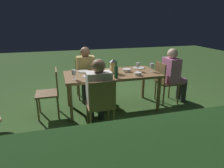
{
  "coord_description": "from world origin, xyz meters",
  "views": [
    {
      "loc": [
        1.0,
        3.58,
        1.72
      ],
      "look_at": [
        0.0,
        0.0,
        0.51
      ],
      "focal_mm": 32.29,
      "sensor_mm": 36.0,
      "label": 1
    }
  ],
  "objects_px": {
    "bowl_olives": "(102,69)",
    "wine_glass_a": "(152,66)",
    "chair_head_near": "(165,80)",
    "wine_glass_b": "(74,73)",
    "dining_table": "(112,76)",
    "bowl_bread": "(138,74)",
    "plate_c": "(89,76)",
    "wine_glass_c": "(138,65)",
    "person_in_cream": "(98,90)",
    "lantern_centerpiece": "(113,65)",
    "green_bottle_on_table": "(116,72)",
    "bowl_salad": "(97,72)",
    "bowl_dip": "(127,70)",
    "chair_side_left_b": "(85,76)",
    "plate_b": "(83,71)",
    "plate_a": "(139,68)",
    "person_in_pink": "(173,73)",
    "chair_head_far": "(51,90)",
    "chair_side_right_b": "(101,104)",
    "person_in_mustard": "(86,71)"
  },
  "relations": [
    {
      "from": "bowl_olives",
      "to": "wine_glass_a",
      "type": "bearing_deg",
      "value": 155.63
    },
    {
      "from": "chair_head_near",
      "to": "wine_glass_b",
      "type": "xyz_separation_m",
      "value": [
        1.88,
        0.23,
        0.36
      ]
    },
    {
      "from": "dining_table",
      "to": "bowl_bread",
      "type": "distance_m",
      "value": 0.51
    },
    {
      "from": "chair_head_near",
      "to": "bowl_bread",
      "type": "bearing_deg",
      "value": 20.67
    },
    {
      "from": "chair_head_near",
      "to": "plate_c",
      "type": "relative_size",
      "value": 3.52
    },
    {
      "from": "wine_glass_c",
      "to": "person_in_cream",
      "type": "bearing_deg",
      "value": 34.36
    },
    {
      "from": "lantern_centerpiece",
      "to": "wine_glass_c",
      "type": "xyz_separation_m",
      "value": [
        -0.5,
        0.01,
        -0.03
      ]
    },
    {
      "from": "green_bottle_on_table",
      "to": "bowl_salad",
      "type": "xyz_separation_m",
      "value": [
        0.26,
        -0.41,
        -0.08
      ]
    },
    {
      "from": "bowl_olives",
      "to": "bowl_dip",
      "type": "height_order",
      "value": "bowl_dip"
    },
    {
      "from": "wine_glass_a",
      "to": "lantern_centerpiece",
      "type": "bearing_deg",
      "value": -9.71
    },
    {
      "from": "chair_side_left_b",
      "to": "green_bottle_on_table",
      "type": "xyz_separation_m",
      "value": [
        -0.39,
        1.14,
        0.35
      ]
    },
    {
      "from": "chair_side_left_b",
      "to": "bowl_dip",
      "type": "relative_size",
      "value": 5.4
    },
    {
      "from": "bowl_salad",
      "to": "wine_glass_b",
      "type": "bearing_deg",
      "value": 34.07
    },
    {
      "from": "person_in_cream",
      "to": "plate_b",
      "type": "xyz_separation_m",
      "value": [
        0.11,
        -0.88,
        0.1
      ]
    },
    {
      "from": "person_in_cream",
      "to": "plate_b",
      "type": "distance_m",
      "value": 0.89
    },
    {
      "from": "chair_head_near",
      "to": "wine_glass_c",
      "type": "xyz_separation_m",
      "value": [
        0.61,
        -0.01,
        0.36
      ]
    },
    {
      "from": "plate_a",
      "to": "bowl_olives",
      "type": "distance_m",
      "value": 0.77
    },
    {
      "from": "plate_c",
      "to": "wine_glass_c",
      "type": "bearing_deg",
      "value": -171.74
    },
    {
      "from": "bowl_bread",
      "to": "wine_glass_b",
      "type": "bearing_deg",
      "value": -2.23
    },
    {
      "from": "wine_glass_a",
      "to": "plate_b",
      "type": "xyz_separation_m",
      "value": [
        1.29,
        -0.36,
        -0.11
      ]
    },
    {
      "from": "plate_c",
      "to": "person_in_pink",
      "type": "bearing_deg",
      "value": -175.88
    },
    {
      "from": "chair_head_far",
      "to": "bowl_bread",
      "type": "xyz_separation_m",
      "value": [
        -1.56,
        0.27,
        0.27
      ]
    },
    {
      "from": "chair_side_right_b",
      "to": "chair_head_far",
      "type": "height_order",
      "value": "same"
    },
    {
      "from": "chair_side_right_b",
      "to": "plate_b",
      "type": "distance_m",
      "value": 1.11
    },
    {
      "from": "chair_side_left_b",
      "to": "plate_a",
      "type": "height_order",
      "value": "chair_side_left_b"
    },
    {
      "from": "person_in_pink",
      "to": "plate_b",
      "type": "bearing_deg",
      "value": -7.81
    },
    {
      "from": "chair_side_left_b",
      "to": "bowl_dip",
      "type": "xyz_separation_m",
      "value": [
        -0.71,
        0.79,
        0.27
      ]
    },
    {
      "from": "wine_glass_a",
      "to": "wine_glass_c",
      "type": "relative_size",
      "value": 1.0
    },
    {
      "from": "chair_head_far",
      "to": "plate_c",
      "type": "distance_m",
      "value": 0.74
    },
    {
      "from": "plate_b",
      "to": "bowl_bread",
      "type": "height_order",
      "value": "bowl_bread"
    },
    {
      "from": "wine_glass_a",
      "to": "bowl_olives",
      "type": "height_order",
      "value": "wine_glass_a"
    },
    {
      "from": "chair_side_left_b",
      "to": "wine_glass_b",
      "type": "bearing_deg",
      "value": 72.5
    },
    {
      "from": "bowl_salad",
      "to": "wine_glass_a",
      "type": "bearing_deg",
      "value": 169.77
    },
    {
      "from": "chair_side_right_b",
      "to": "chair_side_left_b",
      "type": "height_order",
      "value": "same"
    },
    {
      "from": "dining_table",
      "to": "plate_a",
      "type": "relative_size",
      "value": 7.48
    },
    {
      "from": "chair_head_far",
      "to": "lantern_centerpiece",
      "type": "relative_size",
      "value": 3.28
    },
    {
      "from": "chair_side_left_b",
      "to": "plate_c",
      "type": "height_order",
      "value": "chair_side_left_b"
    },
    {
      "from": "bowl_olives",
      "to": "person_in_pink",
      "type": "bearing_deg",
      "value": 168.43
    },
    {
      "from": "wine_glass_a",
      "to": "bowl_bread",
      "type": "bearing_deg",
      "value": 24.9
    },
    {
      "from": "chair_head_near",
      "to": "plate_a",
      "type": "relative_size",
      "value": 3.64
    },
    {
      "from": "dining_table",
      "to": "wine_glass_b",
      "type": "relative_size",
      "value": 10.59
    },
    {
      "from": "person_in_cream",
      "to": "wine_glass_b",
      "type": "height_order",
      "value": "person_in_cream"
    },
    {
      "from": "chair_side_right_b",
      "to": "chair_head_far",
      "type": "distance_m",
      "value": 1.11
    },
    {
      "from": "plate_a",
      "to": "chair_head_near",
      "type": "bearing_deg",
      "value": 154.1
    },
    {
      "from": "dining_table",
      "to": "wine_glass_c",
      "type": "relative_size",
      "value": 10.59
    },
    {
      "from": "bowl_olives",
      "to": "bowl_dip",
      "type": "relative_size",
      "value": 0.72
    },
    {
      "from": "chair_head_near",
      "to": "chair_head_far",
      "type": "relative_size",
      "value": 1.0
    },
    {
      "from": "person_in_cream",
      "to": "chair_head_far",
      "type": "relative_size",
      "value": 1.32
    },
    {
      "from": "person_in_mustard",
      "to": "bowl_salad",
      "type": "relative_size",
      "value": 7.51
    },
    {
      "from": "person_in_cream",
      "to": "person_in_pink",
      "type": "bearing_deg",
      "value": -160.25
    }
  ]
}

